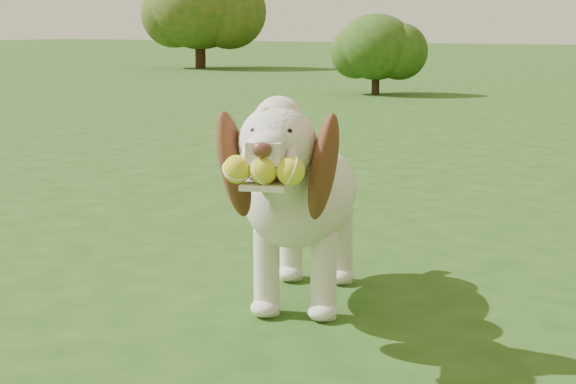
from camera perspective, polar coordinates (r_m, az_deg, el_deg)
The scene contains 4 objects.
ground at distance 3.39m, azimuth 4.10°, elevation -6.10°, with size 80.00×80.00×0.00m, color #224313.
dog at distance 3.06m, azimuth 0.88°, elevation 0.04°, with size 0.65×1.17×0.77m.
shrub_a at distance 12.52m, azimuth 5.72°, elevation 9.31°, with size 1.08×1.08×1.12m.
shrub_g at distance 19.91m, azimuth -5.74°, elevation 11.86°, with size 2.22×2.22×2.30m.
Camera 1 is at (1.40, -2.92, 0.99)m, focal length 55.00 mm.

